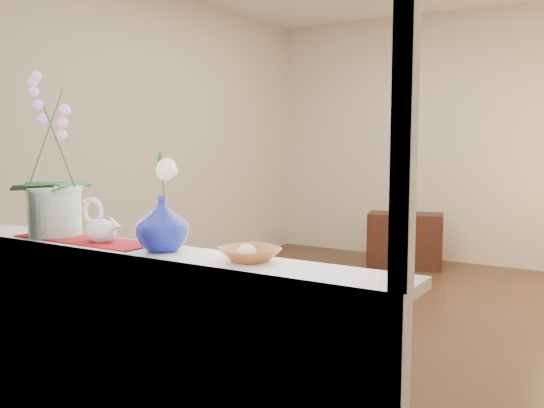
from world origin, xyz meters
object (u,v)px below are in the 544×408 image
(swan, at_px, (100,222))
(paperweight, at_px, (247,254))
(blue_vase, at_px, (162,219))
(side_table, at_px, (405,240))
(orchid_pot, at_px, (52,154))
(amber_dish, at_px, (250,255))

(swan, xyz_separation_m, paperweight, (0.76, -0.02, -0.06))
(swan, xyz_separation_m, blue_vase, (0.34, 0.00, 0.03))
(paperweight, relative_size, side_table, 0.09)
(orchid_pot, height_order, side_table, orchid_pot)
(blue_vase, bearing_deg, orchid_pot, 179.46)
(swan, relative_size, paperweight, 3.08)
(orchid_pot, bearing_deg, swan, -1.91)
(orchid_pot, xyz_separation_m, swan, (0.31, -0.01, -0.28))
(orchid_pot, relative_size, swan, 3.46)
(paperweight, bearing_deg, amber_dish, 109.32)
(swan, relative_size, amber_dish, 1.23)
(side_table, bearing_deg, paperweight, -94.21)
(blue_vase, distance_m, side_table, 4.41)
(amber_dish, bearing_deg, paperweight, -70.68)
(swan, height_order, paperweight, swan)
(blue_vase, height_order, side_table, blue_vase)
(paperweight, height_order, side_table, paperweight)
(amber_dish, bearing_deg, blue_vase, -177.38)
(blue_vase, height_order, amber_dish, blue_vase)
(orchid_pot, bearing_deg, side_table, 88.68)
(orchid_pot, relative_size, side_table, 0.97)
(orchid_pot, xyz_separation_m, paperweight, (1.06, -0.03, -0.33))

